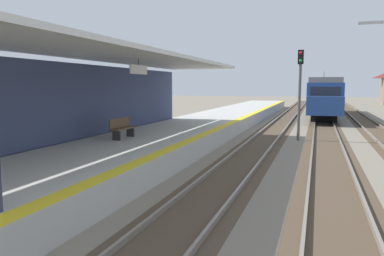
# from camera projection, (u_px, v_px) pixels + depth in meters

# --- Properties ---
(station_platform) EXTENTS (5.00, 80.00, 0.91)m
(station_platform) POSITION_uv_depth(u_px,v_px,m) (162.00, 141.00, 18.16)
(station_platform) COLOR #B7B5AD
(station_platform) RESTS_ON ground
(station_building_with_canopy) EXTENTS (4.85, 24.00, 4.43)m
(station_building_with_canopy) POSITION_uv_depth(u_px,v_px,m) (65.00, 99.00, 13.78)
(station_building_with_canopy) COLOR #4C4C4C
(station_building_with_canopy) RESTS_ON ground
(track_pair_nearest_platform) EXTENTS (2.34, 120.00, 0.16)m
(track_pair_nearest_platform) POSITION_uv_depth(u_px,v_px,m) (263.00, 141.00, 20.54)
(track_pair_nearest_platform) COLOR #4C3D2D
(track_pair_nearest_platform) RESTS_ON ground
(track_pair_middle) EXTENTS (2.34, 120.00, 0.16)m
(track_pair_middle) POSITION_uv_depth(u_px,v_px,m) (327.00, 145.00, 19.44)
(track_pair_middle) COLOR #4C3D2D
(track_pair_middle) RESTS_ON ground
(approaching_train) EXTENTS (2.93, 19.60, 4.76)m
(approaching_train) POSITION_uv_depth(u_px,v_px,m) (324.00, 95.00, 37.65)
(approaching_train) COLOR navy
(approaching_train) RESTS_ON ground
(rail_signal_post) EXTENTS (0.32, 0.34, 5.20)m
(rail_signal_post) POSITION_uv_depth(u_px,v_px,m) (300.00, 85.00, 20.99)
(rail_signal_post) COLOR #4C4C4C
(rail_signal_post) RESTS_ON ground
(platform_bench) EXTENTS (0.45, 1.60, 0.88)m
(platform_bench) POSITION_uv_depth(u_px,v_px,m) (122.00, 127.00, 15.77)
(platform_bench) COLOR brown
(platform_bench) RESTS_ON station_platform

